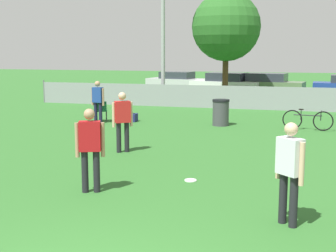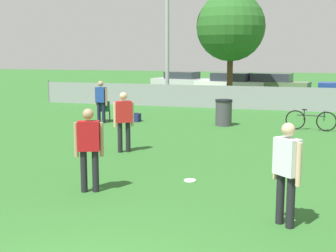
% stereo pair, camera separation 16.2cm
% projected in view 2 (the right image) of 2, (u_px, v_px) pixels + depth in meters
% --- Properties ---
extents(fence_backline, '(22.28, 0.07, 1.21)m').
position_uv_depth(fence_backline, '(256.00, 98.00, 22.05)').
color(fence_backline, gray).
rests_on(fence_backline, ground_plane).
extents(light_pole, '(0.90, 0.36, 8.40)m').
position_uv_depth(light_pole, '(167.00, 7.00, 23.66)').
color(light_pole, '#9E9EA3').
rests_on(light_pole, ground_plane).
extents(tree_near_pole, '(3.75, 3.75, 5.93)m').
position_uv_depth(tree_near_pole, '(231.00, 27.00, 25.41)').
color(tree_near_pole, '#4C331E').
rests_on(tree_near_pole, ground_plane).
extents(player_receiver_white, '(0.45, 0.44, 1.64)m').
position_uv_depth(player_receiver_white, '(287.00, 167.00, 7.20)').
color(player_receiver_white, black).
rests_on(player_receiver_white, ground_plane).
extents(player_thrower_red, '(0.53, 0.35, 1.64)m').
position_uv_depth(player_thrower_red, '(89.00, 144.00, 8.98)').
color(player_thrower_red, black).
rests_on(player_thrower_red, ground_plane).
extents(player_defender_red, '(0.47, 0.42, 1.64)m').
position_uv_depth(player_defender_red, '(124.00, 118.00, 12.61)').
color(player_defender_red, black).
rests_on(player_defender_red, ground_plane).
extents(spectator_in_blue, '(0.54, 0.25, 1.61)m').
position_uv_depth(spectator_in_blue, '(101.00, 99.00, 17.85)').
color(spectator_in_blue, '#191933').
rests_on(spectator_in_blue, ground_plane).
extents(frisbee_disc, '(0.26, 0.26, 0.03)m').
position_uv_depth(frisbee_disc, '(190.00, 180.00, 9.88)').
color(frisbee_disc, white).
rests_on(frisbee_disc, ground_plane).
extents(folding_chair_sideline, '(0.61, 0.61, 0.80)m').
position_uv_depth(folding_chair_sideline, '(104.00, 109.00, 18.33)').
color(folding_chair_sideline, '#333338').
rests_on(folding_chair_sideline, ground_plane).
extents(bicycle_sideline, '(1.72, 0.44, 0.74)m').
position_uv_depth(bicycle_sideline, '(311.00, 120.00, 16.21)').
color(bicycle_sideline, black).
rests_on(bicycle_sideline, ground_plane).
extents(trash_bin, '(0.63, 0.63, 0.97)m').
position_uv_depth(trash_bin, '(224.00, 113.00, 17.23)').
color(trash_bin, '#3F3F44').
rests_on(trash_bin, ground_plane).
extents(gear_bag_sideline, '(0.69, 0.38, 0.34)m').
position_uv_depth(gear_bag_sideline, '(131.00, 117.00, 18.38)').
color(gear_bag_sideline, navy).
rests_on(gear_bag_sideline, ground_plane).
extents(parked_car_silver, '(4.41, 2.45, 1.31)m').
position_uv_depth(parked_car_silver, '(182.00, 81.00, 33.26)').
color(parked_car_silver, black).
rests_on(parked_car_silver, ground_plane).
extents(parked_car_white, '(4.70, 2.63, 1.40)m').
position_uv_depth(parked_car_white, '(231.00, 84.00, 29.71)').
color(parked_car_white, black).
rests_on(parked_car_white, ground_plane).
extents(parked_car_olive, '(4.74, 2.30, 1.40)m').
position_uv_depth(parked_car_olive, '(272.00, 85.00, 29.01)').
color(parked_car_olive, black).
rests_on(parked_car_olive, ground_plane).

